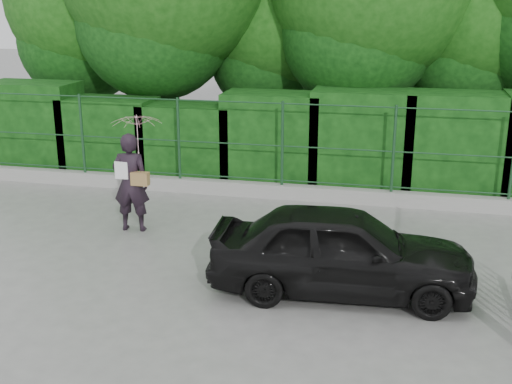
# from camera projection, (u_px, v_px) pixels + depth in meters

# --- Properties ---
(ground) EXTENTS (80.00, 80.00, 0.00)m
(ground) POSITION_uv_depth(u_px,v_px,m) (201.00, 283.00, 9.73)
(ground) COLOR gray
(kerb) EXTENTS (14.00, 0.25, 0.30)m
(kerb) POSITION_uv_depth(u_px,v_px,m) (264.00, 190.00, 13.88)
(kerb) COLOR #9E9E99
(kerb) RESTS_ON ground
(fence) EXTENTS (14.13, 0.06, 1.80)m
(fence) POSITION_uv_depth(u_px,v_px,m) (274.00, 143.00, 13.53)
(fence) COLOR #194022
(fence) RESTS_ON kerb
(hedge) EXTENTS (14.20, 1.20, 2.28)m
(hedge) POSITION_uv_depth(u_px,v_px,m) (282.00, 140.00, 14.51)
(hedge) COLOR black
(hedge) RESTS_ON ground
(woman) EXTENTS (0.95, 0.91, 2.17)m
(woman) POSITION_uv_depth(u_px,v_px,m) (134.00, 158.00, 11.58)
(woman) COLOR black
(woman) RESTS_ON ground
(car) EXTENTS (3.91, 1.77, 1.30)m
(car) POSITION_uv_depth(u_px,v_px,m) (341.00, 250.00, 9.28)
(car) COLOR black
(car) RESTS_ON ground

